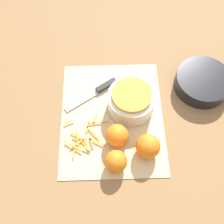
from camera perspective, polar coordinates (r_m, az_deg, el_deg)
ground_plane at (r=0.96m, az=0.00°, el=-0.98°), size 4.00×4.00×0.00m
cutting_board at (r=0.96m, az=0.00°, el=-0.90°), size 0.46×0.37×0.01m
bowl_speckled at (r=0.94m, az=4.19°, el=2.53°), size 0.17×0.17×0.09m
bowl_dark at (r=1.06m, az=19.07°, el=6.18°), size 0.21×0.21×0.06m
knife at (r=1.01m, az=-2.63°, el=5.00°), size 0.14×0.20×0.02m
orange_left at (r=0.87m, az=7.83°, el=-7.41°), size 0.08×0.08×0.08m
orange_right at (r=0.88m, az=1.12°, el=-5.17°), size 0.08×0.08×0.08m
orange_back at (r=0.86m, az=0.88°, el=-10.70°), size 0.07×0.07×0.07m
peel_pile at (r=0.92m, az=-6.08°, el=-5.49°), size 0.16×0.16×0.01m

